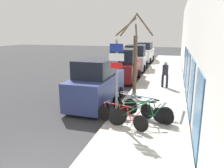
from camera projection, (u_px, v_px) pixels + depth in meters
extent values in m
plane|color=#333335|center=(124.00, 83.00, 15.91)|extent=(80.00, 80.00, 0.00)
cube|color=#ADA89E|center=(163.00, 77.00, 17.80)|extent=(3.20, 32.00, 0.15)
cube|color=silver|center=(188.00, 37.00, 16.58)|extent=(0.20, 32.00, 6.50)
cube|color=#26598C|center=(197.00, 112.00, 6.39)|extent=(0.03, 1.86, 2.39)
cube|color=#26598C|center=(191.00, 88.00, 9.09)|extent=(0.03, 1.86, 2.39)
cube|color=#26598C|center=(188.00, 75.00, 11.80)|extent=(0.03, 1.86, 2.39)
cube|color=#26598C|center=(186.00, 67.00, 14.50)|extent=(0.03, 1.86, 2.39)
cube|color=#26598C|center=(185.00, 62.00, 17.21)|extent=(0.03, 1.86, 2.39)
cylinder|color=gray|center=(117.00, 83.00, 8.27)|extent=(0.09, 0.09, 3.22)
cube|color=navy|center=(116.00, 48.00, 7.91)|extent=(0.50, 0.02, 0.29)
cube|color=white|center=(116.00, 57.00, 7.99)|extent=(0.57, 0.02, 0.28)
cube|color=red|center=(116.00, 66.00, 8.06)|extent=(0.44, 0.02, 0.23)
cylinder|color=black|center=(104.00, 113.00, 8.73)|extent=(0.59, 0.25, 0.62)
cylinder|color=black|center=(141.00, 124.00, 7.76)|extent=(0.59, 0.25, 0.62)
cylinder|color=red|center=(117.00, 110.00, 8.30)|extent=(0.89, 0.36, 0.51)
cylinder|color=red|center=(119.00, 105.00, 8.20)|extent=(1.03, 0.41, 0.08)
cylinder|color=red|center=(129.00, 114.00, 7.99)|extent=(0.20, 0.10, 0.45)
cylinder|color=red|center=(134.00, 121.00, 7.93)|extent=(0.56, 0.23, 0.08)
cylinder|color=red|center=(136.00, 116.00, 7.83)|extent=(0.42, 0.18, 0.50)
cylinder|color=red|center=(106.00, 108.00, 8.62)|extent=(0.20, 0.10, 0.54)
cube|color=black|center=(131.00, 108.00, 7.89)|extent=(0.22, 0.14, 0.04)
cylinder|color=#99999E|center=(107.00, 102.00, 8.51)|extent=(0.18, 0.42, 0.02)
cylinder|color=black|center=(118.00, 117.00, 8.27)|extent=(0.67, 0.28, 0.70)
cylinder|color=black|center=(165.00, 116.00, 8.40)|extent=(0.67, 0.28, 0.70)
cylinder|color=#197233|center=(136.00, 108.00, 8.25)|extent=(0.96, 0.39, 0.57)
cylinder|color=#197233|center=(138.00, 102.00, 8.19)|extent=(1.12, 0.45, 0.09)
cylinder|color=#197233|center=(151.00, 109.00, 8.29)|extent=(0.21, 0.11, 0.50)
cylinder|color=#197233|center=(157.00, 115.00, 8.37)|extent=(0.61, 0.25, 0.08)
cylinder|color=#197233|center=(159.00, 109.00, 8.32)|extent=(0.46, 0.19, 0.56)
cylinder|color=#197233|center=(120.00, 109.00, 8.21)|extent=(0.21, 0.10, 0.60)
cube|color=black|center=(154.00, 102.00, 8.24)|extent=(0.22, 0.14, 0.04)
cylinder|color=#99999E|center=(123.00, 102.00, 8.15)|extent=(0.18, 0.42, 0.02)
cylinder|color=black|center=(120.00, 111.00, 8.98)|extent=(0.62, 0.04, 0.61)
cylinder|color=black|center=(161.00, 115.00, 8.55)|extent=(0.62, 0.04, 0.61)
cylinder|color=black|center=(135.00, 106.00, 8.76)|extent=(0.92, 0.05, 0.51)
cylinder|color=black|center=(137.00, 101.00, 8.68)|extent=(1.07, 0.05, 0.08)
cylinder|color=black|center=(148.00, 108.00, 8.62)|extent=(0.20, 0.04, 0.44)
cylinder|color=black|center=(153.00, 114.00, 8.62)|extent=(0.58, 0.03, 0.07)
cylinder|color=black|center=(156.00, 109.00, 8.55)|extent=(0.43, 0.03, 0.50)
cylinder|color=black|center=(122.00, 105.00, 8.90)|extent=(0.20, 0.03, 0.53)
cube|color=black|center=(151.00, 102.00, 8.54)|extent=(0.20, 0.08, 0.04)
cylinder|color=#99999E|center=(124.00, 99.00, 8.82)|extent=(0.03, 0.44, 0.02)
cylinder|color=black|center=(131.00, 106.00, 9.47)|extent=(0.63, 0.34, 0.69)
cylinder|color=black|center=(166.00, 116.00, 8.35)|extent=(0.63, 0.34, 0.69)
cylinder|color=#1E4799|center=(143.00, 102.00, 8.97)|extent=(0.86, 0.45, 0.56)
cylinder|color=#1E4799|center=(145.00, 97.00, 8.86)|extent=(1.00, 0.52, 0.09)
cylinder|color=#1E4799|center=(155.00, 106.00, 8.62)|extent=(0.20, 0.12, 0.49)
cylinder|color=#1E4799|center=(159.00, 114.00, 8.54)|extent=(0.54, 0.29, 0.08)
cylinder|color=#1E4799|center=(161.00, 108.00, 8.43)|extent=(0.41, 0.22, 0.55)
cylinder|color=#1E4799|center=(133.00, 100.00, 9.34)|extent=(0.19, 0.12, 0.59)
cube|color=black|center=(157.00, 100.00, 8.50)|extent=(0.21, 0.16, 0.04)
cylinder|color=#99999E|center=(134.00, 94.00, 9.22)|extent=(0.22, 0.40, 0.02)
cylinder|color=black|center=(118.00, 103.00, 10.05)|extent=(0.57, 0.32, 0.63)
cylinder|color=black|center=(147.00, 111.00, 8.93)|extent=(0.57, 0.32, 0.63)
cylinder|color=#B7B7BC|center=(128.00, 99.00, 9.56)|extent=(0.83, 0.46, 0.52)
cylinder|color=#B7B7BC|center=(129.00, 95.00, 9.45)|extent=(0.96, 0.53, 0.08)
cylinder|color=#B7B7BC|center=(138.00, 103.00, 9.21)|extent=(0.19, 0.12, 0.45)
cylinder|color=#B7B7BC|center=(141.00, 109.00, 9.12)|extent=(0.52, 0.30, 0.08)
cylinder|color=#B7B7BC|center=(143.00, 105.00, 9.02)|extent=(0.39, 0.23, 0.50)
cylinder|color=#B7B7BC|center=(119.00, 97.00, 9.93)|extent=(0.19, 0.12, 0.54)
cube|color=black|center=(139.00, 98.00, 9.09)|extent=(0.21, 0.16, 0.04)
cylinder|color=#99999E|center=(120.00, 92.00, 9.81)|extent=(0.23, 0.40, 0.02)
cube|color=navy|center=(97.00, 88.00, 11.12)|extent=(1.80, 4.41, 1.33)
cube|color=black|center=(95.00, 68.00, 10.70)|extent=(1.60, 2.30, 0.85)
cylinder|color=black|center=(91.00, 90.00, 12.75)|extent=(0.23, 0.63, 0.62)
cylinder|color=black|center=(120.00, 93.00, 12.26)|extent=(0.23, 0.63, 0.62)
cylinder|color=black|center=(69.00, 105.00, 10.22)|extent=(0.23, 0.63, 0.62)
cylinder|color=black|center=(105.00, 108.00, 9.72)|extent=(0.23, 0.63, 0.62)
cube|color=maroon|center=(124.00, 70.00, 16.58)|extent=(1.93, 4.21, 1.23)
cube|color=black|center=(124.00, 56.00, 16.16)|extent=(1.70, 2.21, 1.01)
cylinder|color=black|center=(117.00, 73.00, 18.13)|extent=(0.24, 0.64, 0.63)
cylinder|color=black|center=(139.00, 74.00, 17.68)|extent=(0.24, 0.64, 0.63)
cylinder|color=black|center=(108.00, 79.00, 15.71)|extent=(0.24, 0.64, 0.63)
cylinder|color=black|center=(133.00, 81.00, 15.25)|extent=(0.24, 0.64, 0.63)
cube|color=#B2B7BC|center=(136.00, 61.00, 21.61)|extent=(2.14, 4.79, 1.23)
cube|color=black|center=(136.00, 50.00, 21.17)|extent=(1.83, 2.53, 0.99)
cylinder|color=black|center=(128.00, 64.00, 23.30)|extent=(0.26, 0.68, 0.67)
cylinder|color=black|center=(146.00, 64.00, 22.89)|extent=(0.26, 0.68, 0.67)
cylinder|color=black|center=(124.00, 68.00, 20.54)|extent=(0.26, 0.68, 0.67)
cylinder|color=black|center=(144.00, 69.00, 20.13)|extent=(0.26, 0.68, 0.67)
cube|color=silver|center=(145.00, 55.00, 26.93)|extent=(1.81, 4.59, 1.39)
cube|color=black|center=(145.00, 46.00, 26.50)|extent=(1.59, 2.40, 0.81)
cylinder|color=black|center=(140.00, 58.00, 28.61)|extent=(0.24, 0.68, 0.68)
cylinder|color=black|center=(153.00, 58.00, 28.11)|extent=(0.24, 0.68, 0.68)
cylinder|color=black|center=(136.00, 60.00, 26.00)|extent=(0.24, 0.68, 0.68)
cylinder|color=black|center=(150.00, 61.00, 25.50)|extent=(0.24, 0.68, 0.68)
cylinder|color=#1E2338|center=(167.00, 81.00, 13.92)|extent=(0.15, 0.15, 0.81)
cylinder|color=#1E2338|center=(163.00, 81.00, 14.06)|extent=(0.15, 0.15, 0.81)
cylinder|color=#26262D|center=(165.00, 70.00, 13.82)|extent=(0.37, 0.37, 0.64)
sphere|color=tan|center=(166.00, 63.00, 13.72)|extent=(0.22, 0.22, 0.22)
cylinder|color=brown|center=(135.00, 68.00, 11.43)|extent=(0.20, 0.20, 3.30)
cylinder|color=brown|center=(126.00, 27.00, 10.82)|extent=(0.98, 0.62, 0.92)
cylinder|color=brown|center=(128.00, 25.00, 10.69)|extent=(0.72, 0.78, 1.05)
cylinder|color=brown|center=(145.00, 25.00, 11.19)|extent=(0.87, 0.91, 1.15)
cylinder|color=brown|center=(136.00, 30.00, 11.30)|extent=(0.17, 0.74, 0.61)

